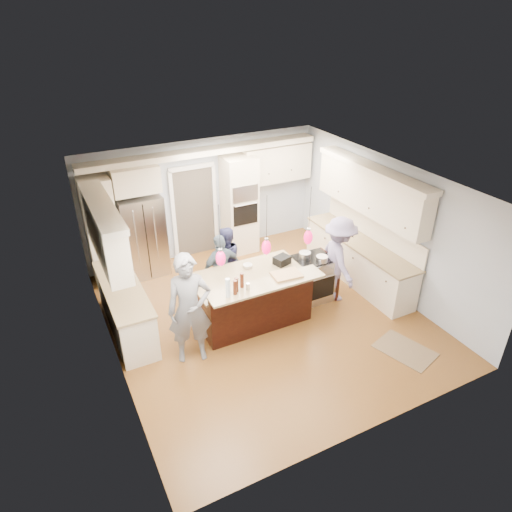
{
  "coord_description": "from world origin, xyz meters",
  "views": [
    {
      "loc": [
        -3.34,
        -6.22,
        5.26
      ],
      "look_at": [
        0.0,
        0.35,
        1.15
      ],
      "focal_mm": 32.0,
      "sensor_mm": 36.0,
      "label": 1
    }
  ],
  "objects_px": {
    "person_bar_end": "(190,309)",
    "person_far_left": "(226,261)",
    "refrigerator": "(143,236)",
    "kitchen_island": "(251,297)",
    "island_range": "(312,278)"
  },
  "relations": [
    {
      "from": "person_bar_end",
      "to": "person_far_left",
      "type": "distance_m",
      "value": 2.03
    },
    {
      "from": "refrigerator",
      "to": "person_far_left",
      "type": "height_order",
      "value": "refrigerator"
    },
    {
      "from": "refrigerator",
      "to": "person_far_left",
      "type": "relative_size",
      "value": 1.23
    },
    {
      "from": "kitchen_island",
      "to": "person_far_left",
      "type": "distance_m",
      "value": 1.05
    },
    {
      "from": "person_far_left",
      "to": "refrigerator",
      "type": "bearing_deg",
      "value": -65.63
    },
    {
      "from": "kitchen_island",
      "to": "person_far_left",
      "type": "height_order",
      "value": "person_far_left"
    },
    {
      "from": "kitchen_island",
      "to": "island_range",
      "type": "relative_size",
      "value": 2.28
    },
    {
      "from": "person_bar_end",
      "to": "island_range",
      "type": "bearing_deg",
      "value": 25.78
    },
    {
      "from": "kitchen_island",
      "to": "person_bar_end",
      "type": "xyz_separation_m",
      "value": [
        -1.35,
        -0.52,
        0.49
      ]
    },
    {
      "from": "person_far_left",
      "to": "kitchen_island",
      "type": "bearing_deg",
      "value": 78.67
    },
    {
      "from": "refrigerator",
      "to": "person_bar_end",
      "type": "height_order",
      "value": "person_bar_end"
    },
    {
      "from": "refrigerator",
      "to": "person_bar_end",
      "type": "relative_size",
      "value": 0.92
    },
    {
      "from": "refrigerator",
      "to": "person_bar_end",
      "type": "xyz_separation_m",
      "value": [
        -0.05,
        -3.09,
        0.08
      ]
    },
    {
      "from": "kitchen_island",
      "to": "island_range",
      "type": "xyz_separation_m",
      "value": [
        1.41,
        0.08,
        -0.03
      ]
    },
    {
      "from": "person_bar_end",
      "to": "kitchen_island",
      "type": "bearing_deg",
      "value": 34.68
    }
  ]
}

